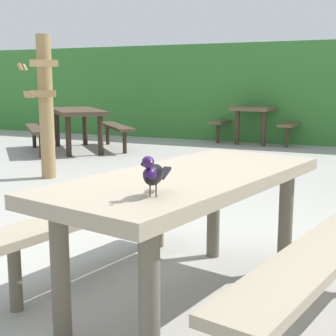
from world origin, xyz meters
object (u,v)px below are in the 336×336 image
at_px(bird_grackle, 153,173).
at_px(picnic_table_far_centre, 262,115).
at_px(picnic_table_mid_right, 77,120).
at_px(picnic_table_foreground, 190,206).

xyz_separation_m(bird_grackle, picnic_table_far_centre, (-1.42, 8.09, -0.29)).
bearing_deg(picnic_table_mid_right, picnic_table_far_centre, 44.31).
bearing_deg(picnic_table_far_centre, bird_grackle, -80.05).
height_order(picnic_table_foreground, picnic_table_mid_right, same).
relative_size(bird_grackle, picnic_table_far_centre, 0.15).
height_order(picnic_table_mid_right, picnic_table_far_centre, same).
bearing_deg(bird_grackle, picnic_table_foreground, 95.50).
distance_m(picnic_table_mid_right, picnic_table_far_centre, 3.79).
xyz_separation_m(picnic_table_foreground, picnic_table_mid_right, (-4.07, 4.86, 0.00)).
distance_m(bird_grackle, picnic_table_far_centre, 8.21).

